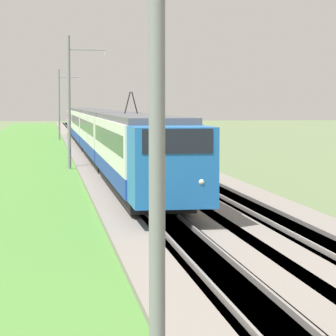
{
  "coord_description": "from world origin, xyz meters",
  "views": [
    {
      "loc": [
        -3.67,
        4.08,
        4.36
      ],
      "look_at": [
        23.04,
        0.0,
        2.18
      ],
      "focal_mm": 85.0,
      "sensor_mm": 36.0,
      "label": 1
    }
  ],
  "objects": [
    {
      "name": "track_main",
      "position": [
        50.0,
        0.0,
        0.16
      ],
      "size": [
        240.0,
        1.57,
        0.45
      ],
      "color": "#4C4238",
      "rests_on": "ground"
    },
    {
      "name": "catenary_mast_mid",
      "position": [
        48.46,
        2.58,
        4.52
      ],
      "size": [
        0.22,
        2.56,
        8.76
      ],
      "color": "slate",
      "rests_on": "ground"
    },
    {
      "name": "catenary_mast_far",
      "position": [
        90.18,
        2.58,
        4.32
      ],
      "size": [
        0.22,
        2.56,
        8.37
      ],
      "color": "slate",
      "rests_on": "ground"
    },
    {
      "name": "passenger_train",
      "position": [
        62.47,
        0.0,
        2.31
      ],
      "size": [
        82.27,
        2.84,
        4.96
      ],
      "rotation": [
        0.0,
        0.0,
        3.14
      ],
      "color": "blue",
      "rests_on": "ground"
    },
    {
      "name": "track_adjacent",
      "position": [
        50.0,
        -3.87,
        0.16
      ],
      "size": [
        240.0,
        1.57,
        0.45
      ],
      "color": "#4C4238",
      "rests_on": "ground"
    },
    {
      "name": "ballast_adjacent",
      "position": [
        50.0,
        -3.87,
        0.15
      ],
      "size": [
        240.0,
        4.4,
        0.3
      ],
      "color": "gray",
      "rests_on": "ground"
    },
    {
      "name": "grass_verge",
      "position": [
        50.0,
        5.91,
        0.06
      ],
      "size": [
        240.0,
        10.78,
        0.12
      ],
      "color": "#4C8438",
      "rests_on": "ground"
    },
    {
      "name": "catenary_mast_near",
      "position": [
        6.73,
        2.58,
        4.58
      ],
      "size": [
        0.22,
        2.56,
        8.88
      ],
      "color": "slate",
      "rests_on": "ground"
    },
    {
      "name": "ballast_main",
      "position": [
        50.0,
        0.0,
        0.15
      ],
      "size": [
        240.0,
        4.4,
        0.3
      ],
      "color": "gray",
      "rests_on": "ground"
    }
  ]
}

